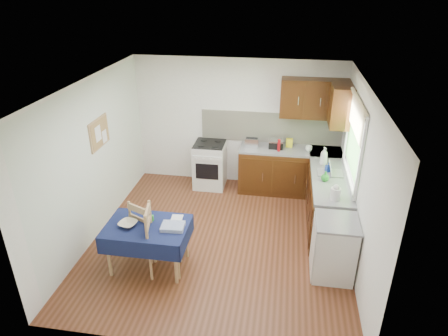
% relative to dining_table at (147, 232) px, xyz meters
% --- Properties ---
extents(floor, '(4.20, 4.20, 0.00)m').
position_rel_dining_table_xyz_m(floor, '(0.90, 0.79, -0.59)').
color(floor, '#4D2814').
rests_on(floor, ground).
extents(ceiling, '(4.00, 4.20, 0.02)m').
position_rel_dining_table_xyz_m(ceiling, '(0.90, 0.79, 1.91)').
color(ceiling, white).
rests_on(ceiling, wall_back).
extents(wall_back, '(4.00, 0.02, 2.50)m').
position_rel_dining_table_xyz_m(wall_back, '(0.90, 2.89, 0.66)').
color(wall_back, white).
rests_on(wall_back, ground).
extents(wall_front, '(4.00, 0.02, 2.50)m').
position_rel_dining_table_xyz_m(wall_front, '(0.90, -1.31, 0.66)').
color(wall_front, white).
rests_on(wall_front, ground).
extents(wall_left, '(0.02, 4.20, 2.50)m').
position_rel_dining_table_xyz_m(wall_left, '(-1.10, 0.79, 0.66)').
color(wall_left, silver).
rests_on(wall_left, ground).
extents(wall_right, '(0.02, 4.20, 2.50)m').
position_rel_dining_table_xyz_m(wall_right, '(2.90, 0.79, 0.66)').
color(wall_right, white).
rests_on(wall_right, ground).
extents(base_cabinets, '(1.90, 2.30, 0.86)m').
position_rel_dining_table_xyz_m(base_cabinets, '(2.25, 2.05, -0.16)').
color(base_cabinets, '#351309').
rests_on(base_cabinets, ground).
extents(worktop_back, '(1.90, 0.60, 0.04)m').
position_rel_dining_table_xyz_m(worktop_back, '(1.95, 2.59, 0.29)').
color(worktop_back, slate).
rests_on(worktop_back, base_cabinets).
extents(worktop_right, '(0.60, 1.70, 0.04)m').
position_rel_dining_table_xyz_m(worktop_right, '(2.60, 1.44, 0.29)').
color(worktop_right, slate).
rests_on(worktop_right, base_cabinets).
extents(worktop_corner, '(0.60, 0.60, 0.04)m').
position_rel_dining_table_xyz_m(worktop_corner, '(2.60, 2.59, 0.29)').
color(worktop_corner, slate).
rests_on(worktop_corner, base_cabinets).
extents(splashback, '(2.70, 0.02, 0.60)m').
position_rel_dining_table_xyz_m(splashback, '(1.55, 2.88, 0.61)').
color(splashback, beige).
rests_on(splashback, wall_back).
extents(upper_cabinets, '(1.20, 0.85, 0.70)m').
position_rel_dining_table_xyz_m(upper_cabinets, '(2.42, 2.59, 1.26)').
color(upper_cabinets, '#351309').
rests_on(upper_cabinets, wall_back).
extents(stove, '(0.60, 0.61, 0.92)m').
position_rel_dining_table_xyz_m(stove, '(0.40, 2.59, -0.13)').
color(stove, silver).
rests_on(stove, ground).
extents(window, '(0.04, 1.48, 1.26)m').
position_rel_dining_table_xyz_m(window, '(2.87, 1.49, 1.06)').
color(window, '#2D5A25').
rests_on(window, wall_right).
extents(fridge, '(0.58, 0.60, 0.89)m').
position_rel_dining_table_xyz_m(fridge, '(2.60, 0.24, -0.15)').
color(fridge, silver).
rests_on(fridge, ground).
extents(corkboard, '(0.04, 0.62, 0.47)m').
position_rel_dining_table_xyz_m(corkboard, '(-1.08, 1.09, 1.01)').
color(corkboard, '#AE7A57').
rests_on(corkboard, wall_left).
extents(dining_table, '(1.16, 0.78, 0.70)m').
position_rel_dining_table_xyz_m(dining_table, '(0.00, 0.00, 0.00)').
color(dining_table, '#0E183B').
rests_on(dining_table, ground).
extents(chair_far, '(0.56, 0.56, 0.95)m').
position_rel_dining_table_xyz_m(chair_far, '(-0.10, 0.23, -0.09)').
color(chair_far, '#AE7A57').
rests_on(chair_far, ground).
extents(chair_near, '(0.55, 0.55, 1.05)m').
position_rel_dining_table_xyz_m(chair_near, '(0.21, -0.07, -0.04)').
color(chair_near, '#AE7A57').
rests_on(chair_near, ground).
extents(toaster, '(0.26, 0.16, 0.20)m').
position_rel_dining_table_xyz_m(toaster, '(1.21, 2.57, 0.40)').
color(toaster, silver).
rests_on(toaster, worktop_back).
extents(sandwich_press, '(0.26, 0.23, 0.15)m').
position_rel_dining_table_xyz_m(sandwich_press, '(1.67, 2.62, 0.38)').
color(sandwich_press, black).
rests_on(sandwich_press, worktop_back).
extents(sauce_bottle, '(0.05, 0.05, 0.23)m').
position_rel_dining_table_xyz_m(sauce_bottle, '(1.73, 2.45, 0.42)').
color(sauce_bottle, '#B00E15').
rests_on(sauce_bottle, worktop_back).
extents(yellow_packet, '(0.13, 0.09, 0.16)m').
position_rel_dining_table_xyz_m(yellow_packet, '(1.91, 2.69, 0.39)').
color(yellow_packet, yellow).
rests_on(yellow_packet, worktop_back).
extents(dish_rack, '(0.40, 0.31, 0.19)m').
position_rel_dining_table_xyz_m(dish_rack, '(2.60, 1.65, 0.33)').
color(dish_rack, gray).
rests_on(dish_rack, worktop_right).
extents(kettle, '(0.15, 0.15, 0.25)m').
position_rel_dining_table_xyz_m(kettle, '(2.60, 0.80, 0.42)').
color(kettle, silver).
rests_on(kettle, worktop_right).
extents(cup, '(0.14, 0.14, 0.10)m').
position_rel_dining_table_xyz_m(cup, '(2.28, 2.55, 0.36)').
color(cup, silver).
rests_on(cup, worktop_back).
extents(soap_bottle_a, '(0.17, 0.17, 0.32)m').
position_rel_dining_table_xyz_m(soap_bottle_a, '(2.50, 1.99, 0.47)').
color(soap_bottle_a, silver).
rests_on(soap_bottle_a, worktop_right).
extents(soap_bottle_b, '(0.11, 0.11, 0.18)m').
position_rel_dining_table_xyz_m(soap_bottle_b, '(2.56, 1.68, 0.40)').
color(soap_bottle_b, '#1B3CA3').
rests_on(soap_bottle_b, worktop_right).
extents(soap_bottle_c, '(0.17, 0.17, 0.16)m').
position_rel_dining_table_xyz_m(soap_bottle_c, '(2.49, 1.37, 0.39)').
color(soap_bottle_c, '#248427').
rests_on(soap_bottle_c, worktop_right).
extents(plate_bowl, '(0.29, 0.29, 0.06)m').
position_rel_dining_table_xyz_m(plate_bowl, '(-0.25, -0.05, 0.13)').
color(plate_bowl, beige).
rests_on(plate_bowl, dining_table).
extents(book, '(0.18, 0.24, 0.02)m').
position_rel_dining_table_xyz_m(book, '(0.29, 0.20, 0.11)').
color(book, white).
rests_on(book, dining_table).
extents(spice_jar, '(0.04, 0.04, 0.09)m').
position_rel_dining_table_xyz_m(spice_jar, '(0.04, 0.13, 0.15)').
color(spice_jar, green).
rests_on(spice_jar, dining_table).
extents(tea_towel, '(0.33, 0.26, 0.06)m').
position_rel_dining_table_xyz_m(tea_towel, '(0.38, -0.01, 0.13)').
color(tea_towel, navy).
rests_on(tea_towel, dining_table).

